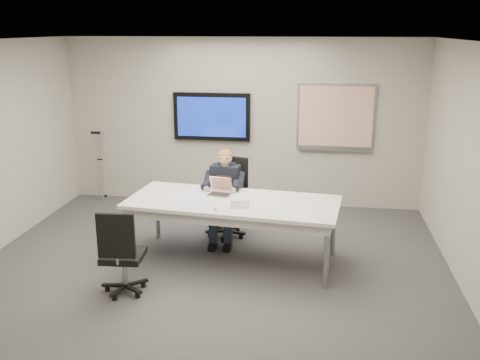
# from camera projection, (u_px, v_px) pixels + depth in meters

# --- Properties ---
(floor) EXTENTS (6.00, 6.00, 0.02)m
(floor) POSITION_uv_depth(u_px,v_px,m) (207.00, 279.00, 6.51)
(floor) COLOR #37373A
(floor) RESTS_ON ground
(ceiling) EXTENTS (6.00, 6.00, 0.02)m
(ceiling) POSITION_uv_depth(u_px,v_px,m) (202.00, 42.00, 5.73)
(ceiling) COLOR white
(ceiling) RESTS_ON wall_back
(wall_back) EXTENTS (6.00, 0.02, 2.80)m
(wall_back) POSITION_uv_depth(u_px,v_px,m) (242.00, 123.00, 8.97)
(wall_back) COLOR #A9A699
(wall_back) RESTS_ON ground
(wall_front) EXTENTS (6.00, 0.02, 2.80)m
(wall_front) POSITION_uv_depth(u_px,v_px,m) (102.00, 291.00, 3.27)
(wall_front) COLOR #A9A699
(wall_front) RESTS_ON ground
(wall_right) EXTENTS (0.02, 6.00, 2.80)m
(wall_right) POSITION_uv_depth(u_px,v_px,m) (480.00, 178.00, 5.70)
(wall_right) COLOR #A9A699
(wall_right) RESTS_ON ground
(conference_table) EXTENTS (2.78, 1.39, 0.83)m
(conference_table) POSITION_uv_depth(u_px,v_px,m) (233.00, 207.00, 6.83)
(conference_table) COLOR white
(conference_table) RESTS_ON ground
(tv_display) EXTENTS (1.30, 0.09, 0.80)m
(tv_display) POSITION_uv_depth(u_px,v_px,m) (212.00, 117.00, 8.96)
(tv_display) COLOR black
(tv_display) RESTS_ON wall_back
(whiteboard) EXTENTS (1.25, 0.08, 1.10)m
(whiteboard) POSITION_uv_depth(u_px,v_px,m) (336.00, 118.00, 8.69)
(whiteboard) COLOR gray
(whiteboard) RESTS_ON wall_back
(office_chair_far) EXTENTS (0.68, 0.68, 1.15)m
(office_chair_far) POSITION_uv_depth(u_px,v_px,m) (228.00, 212.00, 7.79)
(office_chair_far) COLOR black
(office_chair_far) RESTS_ON ground
(office_chair_near) EXTENTS (0.53, 0.53, 1.04)m
(office_chair_near) POSITION_uv_depth(u_px,v_px,m) (123.00, 268.00, 6.06)
(office_chair_near) COLOR black
(office_chair_near) RESTS_ON ground
(seated_person) EXTENTS (0.42, 0.72, 1.31)m
(seated_person) POSITION_uv_depth(u_px,v_px,m) (224.00, 206.00, 7.50)
(seated_person) COLOR #1E2633
(seated_person) RESTS_ON office_chair_far
(crutch) EXTENTS (0.34, 0.56, 1.31)m
(crutch) POSITION_uv_depth(u_px,v_px,m) (101.00, 164.00, 9.34)
(crutch) COLOR #9B9EA2
(crutch) RESTS_ON ground
(laptop) EXTENTS (0.35, 0.35, 0.22)m
(laptop) POSITION_uv_depth(u_px,v_px,m) (220.00, 190.00, 7.04)
(laptop) COLOR silver
(laptop) RESTS_ON conference_table
(name_tent) EXTENTS (0.24, 0.12, 0.09)m
(name_tent) POSITION_uv_depth(u_px,v_px,m) (240.00, 204.00, 6.50)
(name_tent) COLOR white
(name_tent) RESTS_ON conference_table
(pen) EXTENTS (0.07, 0.13, 0.01)m
(pen) POSITION_uv_depth(u_px,v_px,m) (215.00, 210.00, 6.43)
(pen) COLOR black
(pen) RESTS_ON conference_table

